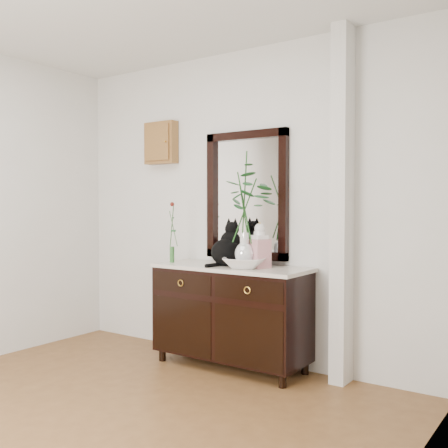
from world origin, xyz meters
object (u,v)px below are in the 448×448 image
Objects in this scene: cat at (227,243)px; lotus_bowl at (244,263)px; sideboard at (231,311)px; ginger_jar at (260,245)px.

cat is 1.08× the size of lotus_bowl.
lotus_bowl is (0.22, -0.07, -0.14)m from cat.
sideboard is 3.56× the size of cat.
lotus_bowl is (0.18, -0.07, 0.42)m from sideboard.
sideboard is at bearing 0.18° from cat.
cat is at bearing 161.62° from lotus_bowl.
lotus_bowl is at bearing -21.60° from sideboard.
lotus_bowl is at bearing -14.03° from cat.
cat is at bearing 175.83° from sideboard.
cat is 0.31m from ginger_jar.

